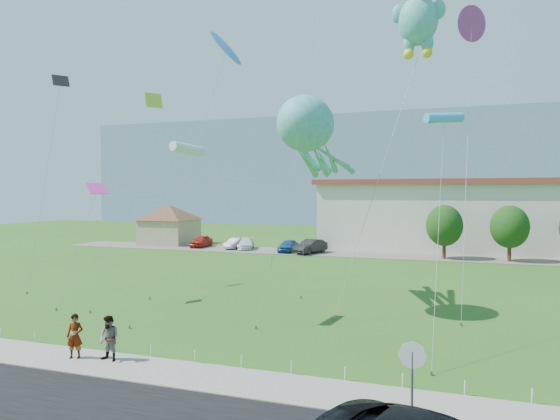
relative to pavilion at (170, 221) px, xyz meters
The scene contains 25 objects.
ground 45.05m from the pavilion, 57.72° to the right, with size 160.00×160.00×0.00m, color #2E5518.
sidewalk 47.39m from the pavilion, 59.50° to the right, with size 80.00×2.50×0.10m, color gray.
parking_strip 24.37m from the pavilion, ahead, with size 70.00×6.00×0.06m, color #59544C.
hill_ridge 85.96m from the pavilion, 73.69° to the left, with size 160.00×50.00×25.00m, color #748CA0.
pavilion is the anchor object (origin of this frame).
stop_sign 53.90m from the pavilion, 51.56° to the right, with size 0.80×0.07×2.50m.
rope_fence 46.13m from the pavilion, 58.59° to the right, with size 26.05×0.05×0.50m.
tree_near 34.24m from the pavilion, ahead, with size 3.60×3.60×5.47m.
tree_mid 40.20m from the pavilion, ahead, with size 3.60×3.60×5.47m.
pedestrian_left 45.50m from the pavilion, 63.38° to the right, with size 0.65×0.42×1.77m, color gray.
pedestrian_right 46.04m from the pavilion, 61.61° to the right, with size 0.86×0.67×1.77m, color gray.
parked_car_red 6.54m from the pavilion, 20.88° to the right, with size 1.67×4.15×1.41m, color #B22116.
parked_car_silver 10.91m from the pavilion, 13.24° to the right, with size 1.31×3.75×1.24m, color silver.
parked_car_white 12.21m from the pavilion, 11.35° to the right, with size 1.75×4.30×1.25m, color white.
parked_car_blue 17.88m from the pavilion, 11.55° to the right, with size 1.63×4.04×1.38m, color navy.
parked_car_black 20.58m from the pavilion, 11.17° to the right, with size 1.59×4.57×1.51m, color black.
octopus_kite 40.21m from the pavilion, 47.24° to the right, with size 3.10×10.05×12.05m.
teddy_bear_kite 43.62m from the pavilion, 37.79° to the right, with size 5.44×6.95×19.79m.
small_kite_yellow 33.54m from the pavilion, 61.14° to the right, with size 1.29×6.96×13.28m.
small_kite_black 31.01m from the pavilion, 73.86° to the right, with size 1.29×3.89×15.09m.
small_kite_white 40.53m from the pavilion, 57.40° to the right, with size 2.36×3.36×9.40m.
small_kite_cyan 45.99m from the pavilion, 41.24° to the right, with size 0.55×9.08×10.95m.
small_kite_purple 43.46m from the pavilion, 29.01° to the right, with size 1.80×11.38×18.99m.
small_kite_pink 34.84m from the pavilion, 66.09° to the right, with size 1.43×3.39×7.39m.
small_kite_blue 35.43m from the pavilion, 52.31° to the right, with size 4.50×4.57×17.03m.
Camera 1 is at (10.44, -18.62, 6.70)m, focal length 32.00 mm.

